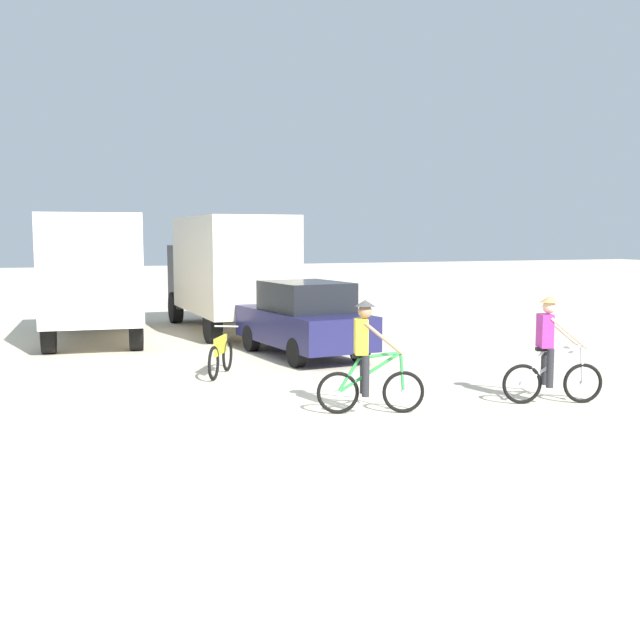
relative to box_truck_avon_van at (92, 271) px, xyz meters
The scene contains 8 objects.
ground_plane 11.08m from the box_truck_avon_van, 71.54° to the right, with size 120.00×120.00×0.00m, color beige.
box_truck_avon_van is the anchor object (origin of this frame).
box_truck_cream_rv 3.88m from the box_truck_avon_van, ahead, with size 2.45×6.77×3.35m.
sedan_parked 6.51m from the box_truck_avon_van, 47.66° to the right, with size 2.19×4.36×1.76m.
cyclist_orange_shirt 11.09m from the box_truck_avon_van, 72.48° to the right, with size 1.67×0.68×1.82m.
cyclist_cowboy_hat 12.79m from the box_truck_avon_van, 59.37° to the right, with size 1.67×0.68×1.82m.
bicycle_spare 6.89m from the box_truck_avon_van, 73.29° to the right, with size 0.90×1.54×0.97m.
supply_crate 6.77m from the box_truck_avon_van, 44.41° to the right, with size 0.74×0.69×0.56m, color olive.
Camera 1 is at (-5.14, -11.07, 2.84)m, focal length 42.96 mm.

